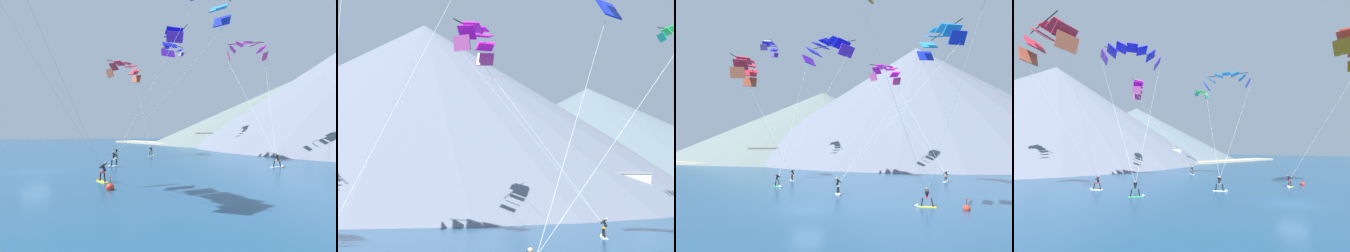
{
  "view_description": "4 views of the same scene",
  "coord_description": "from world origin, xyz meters",
  "views": [
    {
      "loc": [
        28.72,
        -3.13,
        3.69
      ],
      "look_at": [
        -3.4,
        17.58,
        4.92
      ],
      "focal_mm": 28.0,
      "sensor_mm": 36.0,
      "label": 1
    },
    {
      "loc": [
        -6.1,
        -10.77,
        4.5
      ],
      "look_at": [
        1.86,
        19.27,
        8.08
      ],
      "focal_mm": 50.0,
      "sensor_mm": 36.0,
      "label": 2
    },
    {
      "loc": [
        10.05,
        -23.9,
        5.04
      ],
      "look_at": [
        -1.44,
        15.08,
        7.37
      ],
      "focal_mm": 35.0,
      "sensor_mm": 36.0,
      "label": 3
    },
    {
      "loc": [
        -21.23,
        -8.49,
        4.69
      ],
      "look_at": [
        -0.72,
        13.56,
        7.97
      ],
      "focal_mm": 24.0,
      "sensor_mm": 36.0,
      "label": 4
    }
  ],
  "objects": [
    {
      "name": "shore_building_harbour_front",
      "position": [
        -13.84,
        51.63,
        2.56
      ],
      "size": [
        10.08,
        6.95,
        5.1
      ],
      "color": "beige",
      "rests_on": "ground"
    },
    {
      "name": "mountain_peak_east_shoulder",
      "position": [
        47.13,
        103.94,
        14.56
      ],
      "size": [
        111.34,
        111.34,
        29.13
      ],
      "color": "slate",
      "rests_on": "ground"
    },
    {
      "name": "shoreline_strip",
      "position": [
        0.0,
        48.69,
        0.35
      ],
      "size": [
        180.0,
        10.0,
        0.7
      ],
      "primitive_type": "cube",
      "color": "#BCAD8E",
      "rests_on": "ground"
    },
    {
      "name": "kitesurfer_mid_center",
      "position": [
        8.7,
        3.62,
        0.45
      ],
      "size": [
        1.77,
        0.65,
        1.63
      ],
      "color": "yellow",
      "rests_on": "ground"
    },
    {
      "name": "parafoil_kite_near_trail",
      "position": [
        10.1,
        13.83,
        16.98
      ],
      "size": [
        12.72,
        9.6,
        16.69
      ],
      "color": "#1627BB"
    },
    {
      "name": "parafoil_kite_far_right",
      "position": [
        1.72,
        28.77,
        16.81
      ],
      "size": [
        11.25,
        8.73,
        16.8
      ],
      "color": "#C04892"
    },
    {
      "name": "kitesurfer_near_trail",
      "position": [
        0.09,
        7.82,
        0.56
      ],
      "size": [
        1.11,
        1.74,
        1.82
      ],
      "color": "white",
      "rests_on": "ground"
    },
    {
      "name": "ground_plane",
      "position": [
        0.0,
        0.0,
        0.0
      ],
      "size": [
        400.0,
        400.0,
        0.0
      ],
      "primitive_type": "plane",
      "color": "navy"
    },
    {
      "name": "kitesurfer_far_left",
      "position": [
        -8.66,
        11.68,
        0.47
      ],
      "size": [
        1.67,
        1.3,
        1.69
      ],
      "color": "#33B266",
      "rests_on": "ground"
    },
    {
      "name": "kitesurfer_near_lead",
      "position": [
        -10.12,
        18.59,
        0.54
      ],
      "size": [
        1.3,
        1.67,
        1.77
      ],
      "color": "white",
      "rests_on": "ground"
    },
    {
      "name": "shore_building_old_town",
      "position": [
        8.01,
        52.32,
        2.74
      ],
      "size": [
        7.7,
        7.15,
        5.46
      ],
      "color": "silver",
      "rests_on": "ground"
    },
    {
      "name": "parafoil_kite_distant_high_outer",
      "position": [
        26.1,
        33.92,
        21.07
      ],
      "size": [
        5.32,
        1.46,
        1.81
      ],
      "color": "#149D84"
    },
    {
      "name": "shore_building_quay_west",
      "position": [
        -2.47,
        49.9,
        2.98
      ],
      "size": [
        6.93,
        6.15,
        5.94
      ],
      "color": "silver",
      "rests_on": "ground"
    },
    {
      "name": "parafoil_kite_far_left",
      "position": [
        -5.22,
        19.49,
        18.73
      ],
      "size": [
        8.63,
        10.28,
        18.66
      ],
      "color": "#6020BB"
    },
    {
      "name": "kitesurfer_far_right",
      "position": [
        10.79,
        23.19,
        0.45
      ],
      "size": [
        0.9,
        1.78,
        1.64
      ],
      "color": "white",
      "rests_on": "ground"
    },
    {
      "name": "race_marker_buoy",
      "position": [
        11.9,
        3.13,
        0.16
      ],
      "size": [
        0.56,
        0.56,
        1.02
      ],
      "color": "red",
      "rests_on": "ground"
    },
    {
      "name": "shore_building_quay_east",
      "position": [
        27.31,
        49.84,
        2.81
      ],
      "size": [
        6.34,
        4.92,
        5.6
      ],
      "color": "silver",
      "rests_on": "ground"
    },
    {
      "name": "parafoil_kite_near_lead",
      "position": [
        -16.41,
        16.3,
        15.87
      ],
      "size": [
        8.44,
        7.28,
        15.89
      ],
      "color": "#B25136"
    },
    {
      "name": "mountain_peak_central_summit",
      "position": [
        2.36,
        94.81,
        19.93
      ],
      "size": [
        122.17,
        122.17,
        39.85
      ],
      "color": "slate",
      "rests_on": "ground"
    }
  ]
}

